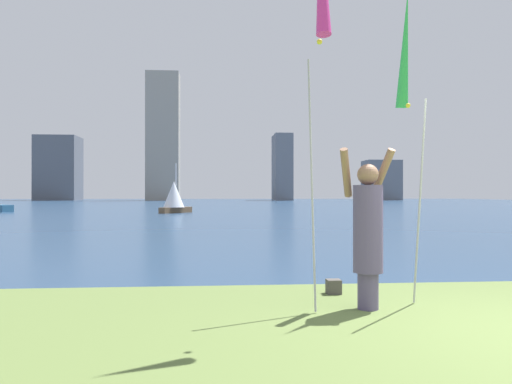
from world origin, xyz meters
TOP-DOWN VIEW (x-y plane):
  - ground at (0.00, 50.95)m, footprint 120.00×138.00m
  - person at (-1.40, 1.23)m, footprint 0.69×0.51m
  - kite_flag_right at (-0.75, 1.72)m, footprint 0.16×0.83m
  - bag at (-1.59, 2.12)m, footprint 0.19×0.17m
  - sailboat_1 at (-6.04, 30.00)m, footprint 2.22×2.68m
  - skyline_tower_0 at (-34.28, 96.27)m, footprint 7.90×6.82m
  - skyline_tower_1 at (-13.39, 92.68)m, footprint 6.28×4.91m
  - skyline_tower_2 at (10.01, 93.26)m, footprint 3.45×7.18m
  - skyline_tower_3 at (30.60, 94.15)m, footprint 6.99×5.46m

SIDE VIEW (x-z plane):
  - ground at x=0.00m, z-range -0.12..0.00m
  - bag at x=-1.59m, z-range 0.00..0.19m
  - person at x=-1.40m, z-range -0.02..1.86m
  - sailboat_1 at x=-6.04m, z-range -0.58..2.86m
  - kite_flag_right at x=-0.75m, z-range 1.15..5.06m
  - skyline_tower_3 at x=30.60m, z-range 0.00..8.09m
  - skyline_tower_0 at x=-34.28m, z-range 0.00..12.65m
  - skyline_tower_2 at x=10.01m, z-range 0.00..13.06m
  - skyline_tower_1 at x=-13.39m, z-range 0.00..24.73m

